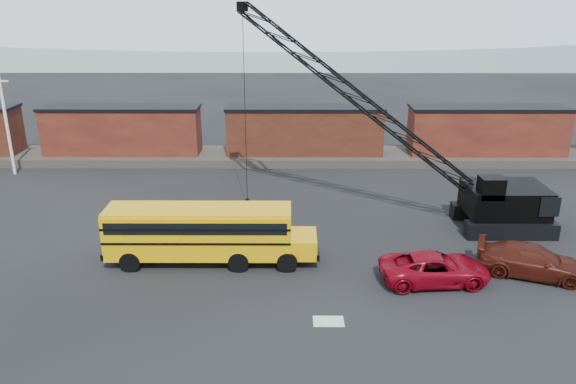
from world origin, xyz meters
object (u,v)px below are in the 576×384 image
red_pickup (435,268)px  crawler_crane (366,104)px  maroon_suv (533,261)px  school_bus (206,232)px

red_pickup → crawler_crane: size_ratio=0.28×
red_pickup → maroon_suv: maroon_suv is taller
maroon_suv → crawler_crane: bearing=64.8°
school_bus → crawler_crane: bearing=35.6°
maroon_suv → school_bus: bearing=105.4°
red_pickup → maroon_suv: size_ratio=0.99×
school_bus → red_pickup: size_ratio=2.08×
red_pickup → maroon_suv: 5.37m
school_bus → maroon_suv: bearing=-4.9°
red_pickup → crawler_crane: crawler_crane is taller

